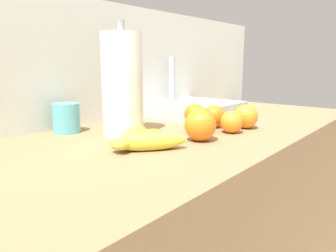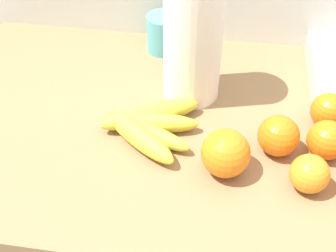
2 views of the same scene
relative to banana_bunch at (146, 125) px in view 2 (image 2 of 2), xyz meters
name	(u,v)px [view 2 (image 2 of 2)]	position (x,y,z in m)	size (l,w,h in m)	color
wall_back	(275,117)	(0.28, 0.38, -0.27)	(1.85, 0.06, 1.30)	silver
banana_bunch	(146,125)	(0.00, 0.00, 0.00)	(0.19, 0.20, 0.04)	yellow
orange_center	(226,153)	(0.15, -0.07, 0.02)	(0.08, 0.08, 0.08)	orange
orange_right	(329,111)	(0.33, 0.08, 0.01)	(0.07, 0.07, 0.07)	orange
orange_back_left	(278,136)	(0.24, -0.01, 0.02)	(0.07, 0.07, 0.07)	orange
orange_back_right	(327,140)	(0.32, -0.01, 0.01)	(0.07, 0.07, 0.07)	orange
orange_far_right	(311,174)	(0.29, -0.09, 0.01)	(0.06, 0.06, 0.06)	orange
paper_towel_roll	(193,33)	(0.07, 0.13, 0.12)	(0.11, 0.11, 0.31)	white
mug	(163,33)	(-0.01, 0.29, 0.02)	(0.08, 0.08, 0.09)	#56B1BF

